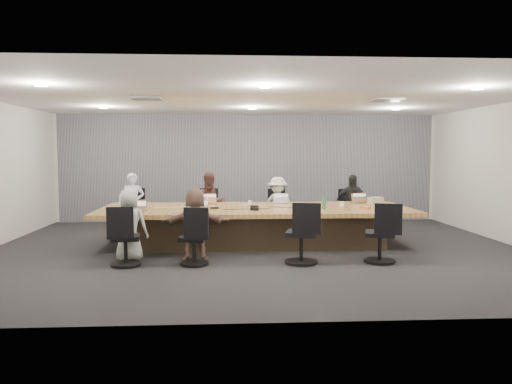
{
  "coord_description": "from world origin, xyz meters",
  "views": [
    {
      "loc": [
        -0.56,
        -9.17,
        1.82
      ],
      "look_at": [
        0.0,
        0.4,
        1.05
      ],
      "focal_mm": 35.0,
      "sensor_mm": 36.0,
      "label": 1
    }
  ],
  "objects": [
    {
      "name": "stapler",
      "position": [
        -0.05,
        -0.01,
        0.77
      ],
      "size": [
        0.16,
        0.09,
        0.06
      ],
      "primitive_type": "cube",
      "rotation": [
        0.0,
        0.0,
        -0.3
      ],
      "color": "black",
      "rests_on": "conference_table"
    },
    {
      "name": "cup_white_near",
      "position": [
        1.7,
        0.48,
        0.79
      ],
      "size": [
        0.1,
        0.1,
        0.1
      ],
      "primitive_type": "cylinder",
      "rotation": [
        0.0,
        0.0,
        0.24
      ],
      "color": "white",
      "rests_on": "conference_table"
    },
    {
      "name": "mic_right",
      "position": [
        -0.02,
        0.61,
        0.75
      ],
      "size": [
        0.17,
        0.15,
        0.03
      ],
      "primitive_type": "cube",
      "rotation": [
        0.0,
        0.0,
        -0.39
      ],
      "color": "black",
      "rests_on": "conference_table"
    },
    {
      "name": "canvas_bag",
      "position": [
        2.48,
        0.84,
        0.82
      ],
      "size": [
        0.34,
        0.28,
        0.16
      ],
      "primitive_type": "cube",
      "rotation": [
        0.0,
        0.0,
        0.4
      ],
      "color": "#B1A98B",
      "rests_on": "conference_table"
    },
    {
      "name": "person_1",
      "position": [
        -0.92,
        1.85,
        0.68
      ],
      "size": [
        0.77,
        0.66,
        1.37
      ],
      "primitive_type": "imported",
      "rotation": [
        0.0,
        0.0,
        6.53
      ],
      "color": "#4F302B",
      "rests_on": "ground"
    },
    {
      "name": "laptop_2",
      "position": [
        0.57,
        1.3,
        0.75
      ],
      "size": [
        0.32,
        0.22,
        0.02
      ],
      "primitive_type": "cube",
      "rotation": [
        0.0,
        0.0,
        3.17
      ],
      "color": "#B2B2B7",
      "rests_on": "conference_table"
    },
    {
      "name": "mic_left",
      "position": [
        -0.8,
        0.33,
        0.76
      ],
      "size": [
        0.17,
        0.13,
        0.03
      ],
      "primitive_type": "cube",
      "rotation": [
        0.0,
        0.0,
        0.21
      ],
      "color": "black",
      "rests_on": "conference_table"
    },
    {
      "name": "chair_3",
      "position": [
        2.25,
        2.2,
        0.36
      ],
      "size": [
        0.51,
        0.51,
        0.72
      ],
      "primitive_type": null,
      "rotation": [
        0.0,
        0.0,
        3.18
      ],
      "color": "black",
      "rests_on": "ground"
    },
    {
      "name": "bottle_green_right",
      "position": [
        1.27,
        0.08,
        0.86
      ],
      "size": [
        0.07,
        0.07,
        0.24
      ],
      "primitive_type": "cylinder",
      "rotation": [
        0.0,
        0.0,
        -0.05
      ],
      "color": "#2F753D",
      "rests_on": "conference_table"
    },
    {
      "name": "person_3",
      "position": [
        2.25,
        1.85,
        0.66
      ],
      "size": [
        0.81,
        0.44,
        1.32
      ],
      "primitive_type": "imported",
      "rotation": [
        0.0,
        0.0,
        6.13
      ],
      "color": "black",
      "rests_on": "ground"
    },
    {
      "name": "bottle_green_left",
      "position": [
        -2.61,
        0.91,
        0.86
      ],
      "size": [
        0.08,
        0.08,
        0.25
      ],
      "primitive_type": "cylinder",
      "rotation": [
        0.0,
        0.0,
        0.19
      ],
      "color": "#2F753D",
      "rests_on": "conference_table"
    },
    {
      "name": "snack_packet",
      "position": [
        2.1,
        0.18,
        0.76
      ],
      "size": [
        0.22,
        0.21,
        0.04
      ],
      "primitive_type": "cube",
      "rotation": [
        0.0,
        0.0,
        -0.67
      ],
      "color": "orange",
      "rests_on": "conference_table"
    },
    {
      "name": "bottle_clear",
      "position": [
        -0.96,
        0.69,
        0.84
      ],
      "size": [
        0.08,
        0.08,
        0.19
      ],
      "primitive_type": "cylinder",
      "rotation": [
        0.0,
        0.0,
        0.42
      ],
      "color": "silver",
      "rests_on": "conference_table"
    },
    {
      "name": "conference_table",
      "position": [
        0.0,
        0.5,
        0.4
      ],
      "size": [
        6.0,
        2.2,
        0.74
      ],
      "color": "#403021",
      "rests_on": "ground"
    },
    {
      "name": "chair_4",
      "position": [
        -2.18,
        -1.2,
        0.38
      ],
      "size": [
        0.58,
        0.58,
        0.76
      ],
      "primitive_type": null,
      "rotation": [
        0.0,
        0.0,
        0.14
      ],
      "color": "black",
      "rests_on": "ground"
    },
    {
      "name": "chair_7",
      "position": [
        1.95,
        -1.2,
        0.4
      ],
      "size": [
        0.67,
        0.67,
        0.8
      ],
      "primitive_type": null,
      "rotation": [
        0.0,
        0.0,
        -0.29
      ],
      "color": "black",
      "rests_on": "ground"
    },
    {
      "name": "wall_front",
      "position": [
        0.0,
        -4.0,
        1.4
      ],
      "size": [
        10.0,
        0.0,
        2.8
      ],
      "primitive_type": "cube",
      "rotation": [
        -1.57,
        0.0,
        0.0
      ],
      "color": "beige",
      "rests_on": "ground"
    },
    {
      "name": "laptop_1",
      "position": [
        -0.92,
        1.3,
        0.75
      ],
      "size": [
        0.31,
        0.23,
        0.02
      ],
      "primitive_type": "cube",
      "rotation": [
        0.0,
        0.0,
        3.22
      ],
      "color": "#8C6647",
      "rests_on": "conference_table"
    },
    {
      "name": "ceiling",
      "position": [
        0.0,
        0.0,
        2.8
      ],
      "size": [
        10.0,
        8.0,
        0.0
      ],
      "primitive_type": "cube",
      "color": "white",
      "rests_on": "wall_back"
    },
    {
      "name": "laptop_3",
      "position": [
        2.25,
        1.3,
        0.75
      ],
      "size": [
        0.37,
        0.29,
        0.02
      ],
      "primitive_type": "cube",
      "rotation": [
        0.0,
        0.0,
        3.33
      ],
      "color": "#8C6647",
      "rests_on": "conference_table"
    },
    {
      "name": "curtain",
      "position": [
        0.0,
        3.92,
        1.4
      ],
      "size": [
        9.8,
        0.04,
        2.8
      ],
      "primitive_type": "cube",
      "color": "gray",
      "rests_on": "ground"
    },
    {
      "name": "chair_0",
      "position": [
        -2.62,
        2.2,
        0.39
      ],
      "size": [
        0.62,
        0.62,
        0.79
      ],
      "primitive_type": null,
      "rotation": [
        0.0,
        0.0,
        2.96
      ],
      "color": "black",
      "rests_on": "ground"
    },
    {
      "name": "floor",
      "position": [
        0.0,
        0.0,
        0.0
      ],
      "size": [
        10.0,
        8.0,
        0.0
      ],
      "primitive_type": "cube",
      "color": "black",
      "rests_on": "ground"
    },
    {
      "name": "mug_brown",
      "position": [
        -2.35,
        0.12,
        0.8
      ],
      "size": [
        0.1,
        0.1,
        0.12
      ],
      "primitive_type": "cylinder",
      "rotation": [
        0.0,
        0.0,
        0.05
      ],
      "color": "brown",
      "rests_on": "conference_table"
    },
    {
      "name": "wall_back",
      "position": [
        0.0,
        4.0,
        1.4
      ],
      "size": [
        10.0,
        0.0,
        2.8
      ],
      "primitive_type": "cube",
      "rotation": [
        1.57,
        0.0,
        0.0
      ],
      "color": "beige",
      "rests_on": "ground"
    },
    {
      "name": "chair_5",
      "position": [
        -1.09,
        -1.2,
        0.36
      ],
      "size": [
        0.59,
        0.59,
        0.72
      ],
      "primitive_type": null,
      "rotation": [
        0.0,
        0.0,
        -0.23
      ],
      "color": "black",
      "rests_on": "ground"
    },
    {
      "name": "chair_2",
      "position": [
        0.57,
        2.2,
        0.37
      ],
      "size": [
        0.56,
        0.56,
        0.75
      ],
      "primitive_type": null,
      "rotation": [
        0.0,
        0.0,
        3.26
      ],
      "color": "black",
      "rests_on": "ground"
    },
    {
      "name": "chair_1",
      "position": [
        -0.92,
        2.2,
        0.39
      ],
      "size": [
        0.64,
        0.64,
        0.77
      ],
      "primitive_type": null,
      "rotation": [
        0.0,
        0.0,
        2.88
      ],
      "color": "black",
      "rests_on": "ground"
    },
    {
      "name": "person_0",
      "position": [
        -2.62,
        1.85,
        0.68
      ],
      "size": [
        0.53,
        0.37,
        1.36
      ],
      "primitive_type": "imported",
      "rotation": [
        0.0,
        0.0,
        6.38
      ],
      "color": "#B3C4EA",
      "rests_on": "ground"
    },
    {
      "name": "person_5",
      "position": [
        -1.09,
        -0.85,
        0.61
      ],
      "size": [
        1.15,
        0.38,
        1.23
      ],
      "primitive_type": "imported",
      "rotation": [
        0.0,
        0.0,
        3.16
      ],
      "color": "brown",
      "rests_on": "ground"
    },
    {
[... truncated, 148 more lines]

